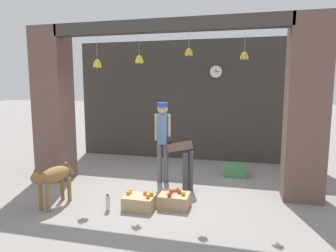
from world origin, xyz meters
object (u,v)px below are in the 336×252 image
(shopkeeper, at_px, (163,135))
(fruit_crate_oranges, at_px, (139,202))
(wall_clock, at_px, (216,72))
(produce_box_green, at_px, (236,170))
(water_bottle, at_px, (108,203))
(dog, at_px, (53,177))
(worker_stooping, at_px, (181,156))
(fruit_crate_apples, at_px, (174,200))

(shopkeeper, distance_m, fruit_crate_oranges, 1.72)
(wall_clock, bearing_deg, produce_box_green, -64.69)
(water_bottle, height_order, wall_clock, wall_clock)
(dog, distance_m, shopkeeper, 2.35)
(fruit_crate_oranges, height_order, water_bottle, fruit_crate_oranges)
(produce_box_green, bearing_deg, wall_clock, 115.31)
(worker_stooping, bearing_deg, fruit_crate_apples, -136.70)
(fruit_crate_apples, bearing_deg, worker_stooping, 94.97)
(shopkeeper, bearing_deg, dog, 42.61)
(shopkeeper, relative_size, worker_stooping, 1.69)
(water_bottle, bearing_deg, shopkeeper, 72.38)
(fruit_crate_apples, relative_size, water_bottle, 1.80)
(fruit_crate_apples, relative_size, wall_clock, 1.50)
(dog, xyz_separation_m, produce_box_green, (3.06, 2.58, -0.39))
(shopkeeper, bearing_deg, fruit_crate_apples, 108.31)
(shopkeeper, height_order, worker_stooping, shopkeeper)
(dog, distance_m, wall_clock, 4.99)
(fruit_crate_apples, distance_m, produce_box_green, 2.31)
(fruit_crate_oranges, xyz_separation_m, fruit_crate_apples, (0.57, 0.23, 0.00))
(wall_clock, bearing_deg, shopkeeper, -112.50)
(fruit_crate_apples, bearing_deg, water_bottle, -157.75)
(dog, relative_size, fruit_crate_apples, 1.92)
(worker_stooping, relative_size, water_bottle, 3.61)
(water_bottle, bearing_deg, fruit_crate_oranges, 22.59)
(water_bottle, bearing_deg, worker_stooping, 55.14)
(water_bottle, bearing_deg, fruit_crate_apples, 22.25)
(dog, relative_size, water_bottle, 3.45)
(produce_box_green, xyz_separation_m, water_bottle, (-2.06, -2.52, -0.00))
(dog, relative_size, worker_stooping, 0.96)
(fruit_crate_apples, distance_m, wall_clock, 4.16)
(fruit_crate_apples, relative_size, produce_box_green, 1.01)
(worker_stooping, height_order, produce_box_green, worker_stooping)
(produce_box_green, height_order, water_bottle, water_bottle)
(wall_clock, bearing_deg, fruit_crate_oranges, -104.50)
(produce_box_green, height_order, wall_clock, wall_clock)
(shopkeeper, height_order, fruit_crate_oranges, shopkeeper)
(dog, height_order, produce_box_green, dog)
(dog, bearing_deg, shopkeeper, 146.78)
(dog, relative_size, fruit_crate_oranges, 1.90)
(dog, distance_m, worker_stooping, 2.47)
(shopkeeper, bearing_deg, worker_stooping, 146.13)
(shopkeeper, xyz_separation_m, wall_clock, (0.91, 2.19, 1.43))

